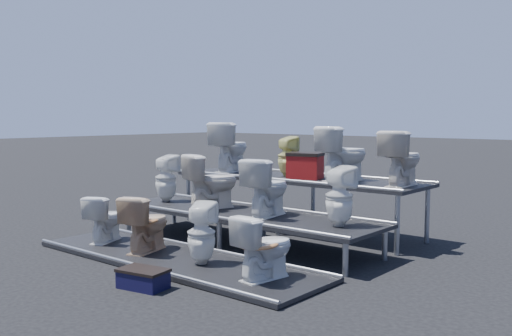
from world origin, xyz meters
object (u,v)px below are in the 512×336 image
Objects in this scene: toilet_2 at (201,233)px; toilet_3 at (264,247)px; toilet_0 at (105,218)px; toilet_6 at (267,187)px; toilet_11 at (402,158)px; toilet_1 at (146,223)px; red_crate at (305,167)px; step_stool at (143,280)px; toilet_5 at (212,181)px; toilet_7 at (339,196)px; toilet_4 at (166,178)px; toilet_10 at (343,154)px; toilet_9 at (287,156)px; toilet_8 at (230,147)px.

toilet_2 is 1.05× the size of toilet_3.
toilet_6 is (1.88, 1.30, 0.47)m from toilet_0.
toilet_6 is 1.91m from toilet_11.
toilet_6 reaches higher than toilet_0.
toilet_11 is (2.32, 2.60, 0.81)m from toilet_1.
red_crate reaches higher than step_stool.
toilet_5 is 1.01× the size of toilet_6.
toilet_3 is 1.37m from toilet_7.
toilet_7 is 1.82m from red_crate.
toilet_6 is 1.06× the size of toilet_7.
toilet_1 is 1.37m from toilet_5.
toilet_1 reaches higher than step_stool.
toilet_7 is (2.20, 0.00, -0.03)m from toilet_5.
toilet_10 is (2.48, 1.30, 0.43)m from toilet_4.
toilet_11 is (1.35, 1.30, 0.39)m from toilet_6.
toilet_1 is 1.51× the size of red_crate.
red_crate is 0.98× the size of step_stool.
toilet_3 is at bearing 130.98° from toilet_9.
toilet_2 is 0.97× the size of toilet_11.
toilet_2 is (1.92, 0.00, 0.04)m from toilet_0.
toilet_4 is 0.88× the size of toilet_8.
toilet_6 is at bearing 175.48° from toilet_4.
toilet_10 is at bearing -122.16° from toilet_5.
toilet_8 is 1.75× the size of red_crate.
toilet_4 is 1.49× the size of step_stool.
toilet_3 is 2.75m from toilet_11.
toilet_9 is (-1.78, 1.30, 0.35)m from toilet_7.
toilet_1 is 0.87× the size of toilet_8.
toilet_2 is at bearing 113.28° from toilet_9.
step_stool is (2.18, -2.24, -0.74)m from toilet_4.
toilet_3 is at bearing 116.55° from toilet_10.
toilet_6 is (-0.04, 1.30, 0.42)m from toilet_2.
toilet_8 is at bearing -103.46° from toilet_4.
toilet_7 is 0.98× the size of toilet_11.
toilet_7 is 1.17× the size of toilet_9.
toilet_1 is 1.68m from toilet_6.
toilet_0 is 3.08m from red_crate.
toilet_8 reaches higher than toilet_11.
toilet_2 is 2.76m from toilet_10.
toilet_9 reaches higher than toilet_7.
toilet_1 is 3.07m from toilet_10.
toilet_7 is (3.03, 1.30, 0.45)m from toilet_0.
toilet_6 is 1.23× the size of toilet_9.
toilet_9 is at bearing -91.59° from toilet_5.
toilet_7 is 1.50× the size of step_stool.
toilet_11 reaches higher than toilet_1.
toilet_10 is at bearing -171.24° from toilet_9.
toilet_8 is (-0.82, 1.30, 0.43)m from toilet_5.
toilet_10 is at bearing -116.19° from toilet_6.
toilet_5 reaches higher than step_stool.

